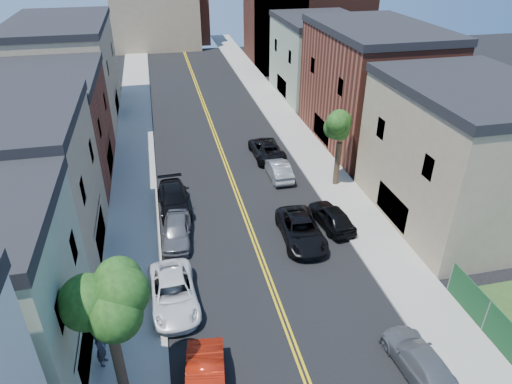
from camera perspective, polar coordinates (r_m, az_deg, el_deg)
sidewalk_left at (r=43.21m, az=-15.21°, el=5.05°), size 3.20×100.00×0.15m
sidewalk_right at (r=45.06m, az=5.29°, el=7.07°), size 3.20×100.00×0.15m
curb_left at (r=43.13m, az=-12.90°, el=5.32°), size 0.30×100.00×0.15m
curb_right at (r=44.58m, az=3.13°, el=6.89°), size 0.30×100.00×0.15m
bldg_left_tan_near at (r=29.07m, az=-28.70°, el=-0.77°), size 9.00×10.00×9.00m
bldg_left_brick at (r=38.93m, az=-25.05°, el=6.74°), size 9.00×12.00×8.00m
bldg_left_tan_far at (r=51.79m, az=-22.70°, el=13.48°), size 9.00×16.00×9.50m
bldg_right_tan at (r=32.97m, az=24.39°, el=3.83°), size 9.00×12.00×9.00m
bldg_right_brick at (r=43.87m, az=14.21°, el=12.50°), size 9.00×14.00×10.00m
bldg_right_palegrn at (r=56.45m, az=7.89°, el=16.15°), size 9.00×12.00×8.50m
church at (r=70.61m, az=5.61°, el=21.55°), size 16.20×14.20×22.60m
backdrop_left at (r=82.22m, az=-12.59°, el=21.35°), size 14.00×8.00×12.00m
backdrop_center at (r=86.46m, az=-9.77°, el=21.34°), size 10.00×8.00×10.00m
tree_left_mid at (r=17.57m, az=-18.84°, el=-10.82°), size 5.20×5.20×9.29m
tree_right_far at (r=34.29m, az=10.78°, el=9.34°), size 4.40×4.40×8.03m
white_pickup at (r=25.29m, az=-10.37°, el=-12.40°), size 2.68×5.44×1.48m
grey_car_left at (r=29.80m, az=-9.95°, el=-4.88°), size 2.29×4.67×1.53m
black_car_left at (r=33.21m, az=-10.32°, el=-0.92°), size 2.36×5.38×1.54m
grey_car_right at (r=23.21m, az=19.88°, el=-19.26°), size 2.23×4.74×1.34m
black_car_right at (r=31.25m, az=9.49°, el=-3.03°), size 2.36×4.63×1.51m
silver_car_right at (r=37.04m, az=2.79°, el=2.94°), size 1.57×4.43×1.45m
dark_car_right_far at (r=40.51m, az=1.32°, el=5.49°), size 2.61×5.44×1.50m
black_suv_lane at (r=29.60m, az=5.70°, el=-4.81°), size 2.76×5.54×1.51m
pedestrian_left at (r=22.94m, az=-18.92°, el=-18.15°), size 0.61×0.79×1.90m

